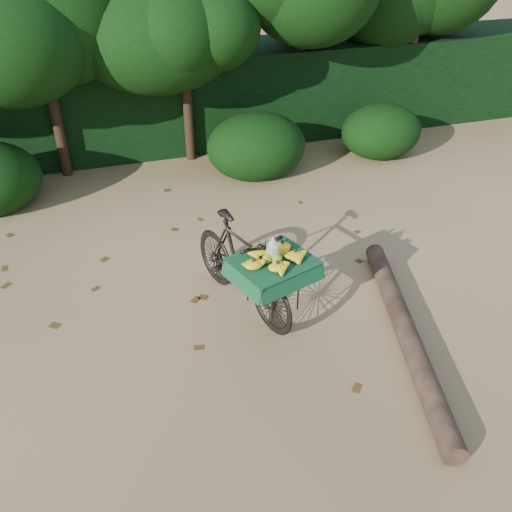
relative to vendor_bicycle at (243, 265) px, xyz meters
name	(u,v)px	position (x,y,z in m)	size (l,w,h in m)	color
ground	(247,339)	(-0.13, -0.61, -0.60)	(80.00, 80.00, 0.00)	tan
vendor_bicycle	(243,265)	(0.00, 0.00, 0.00)	(1.24, 2.03, 1.17)	black
fallen_log	(406,331)	(1.56, -1.15, -0.48)	(0.24, 0.24, 3.31)	brown
hedge_backdrop	(153,100)	(-0.13, 5.69, 0.30)	(26.00, 1.80, 1.80)	black
tree_row	(115,53)	(-0.78, 4.89, 1.40)	(14.50, 2.00, 4.00)	black
bush_clumps	(202,156)	(0.37, 3.69, -0.15)	(8.80, 1.70, 0.90)	black
leaf_litter	(232,305)	(-0.13, 0.04, -0.59)	(7.00, 7.30, 0.01)	#4C3514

